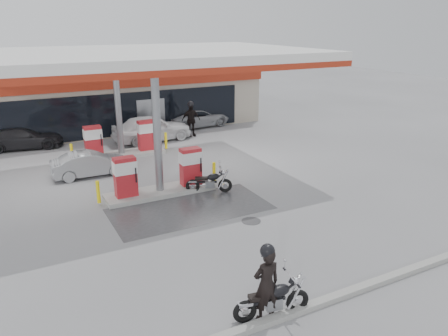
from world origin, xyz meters
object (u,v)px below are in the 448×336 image
object	(u,v)px
biker_main	(266,284)
sedan_white	(152,128)
attendant	(155,126)
biker_walking	(191,120)
parked_car_right	(198,118)
pump_island_far	(121,143)
hatchback_silver	(91,164)
pump_island_near	(159,178)
parked_motorcycle	(210,182)
parked_car_left	(22,138)
main_motorcycle	(273,300)

from	to	relation	value
biker_main	sedan_white	world-z (taller)	biker_main
attendant	biker_walking	xyz separation A→B (m)	(2.09, -0.60, 0.25)
sedan_white	parked_car_right	xyz separation A→B (m)	(3.98, 2.20, -0.18)
pump_island_far	hatchback_silver	world-z (taller)	pump_island_far
sedan_white	biker_walking	distance (m)	2.53
parked_car_right	biker_main	bearing A→B (deg)	153.32
biker_walking	biker_main	bearing A→B (deg)	-107.13
pump_island_near	sedan_white	world-z (taller)	pump_island_near
sedan_white	pump_island_far	bearing A→B (deg)	127.42
attendant	biker_walking	world-z (taller)	biker_walking
sedan_white	hatchback_silver	distance (m)	6.44
pump_island_far	parked_motorcycle	xyz separation A→B (m)	(1.89, -6.81, -0.27)
sedan_white	hatchback_silver	size ratio (longest dim) A/B	1.33
parked_car_left	biker_walking	xyz separation A→B (m)	(9.47, -1.80, 0.41)
pump_island_far	pump_island_near	bearing A→B (deg)	-90.00
pump_island_far	main_motorcycle	world-z (taller)	pump_island_far
main_motorcycle	parked_car_right	world-z (taller)	parked_car_right
main_motorcycle	parked_motorcycle	distance (m)	8.28
sedan_white	parked_car_right	world-z (taller)	sedan_white
parked_motorcycle	attendant	size ratio (longest dim) A/B	1.18
main_motorcycle	pump_island_far	bearing A→B (deg)	98.51
pump_island_far	parked_car_left	world-z (taller)	pump_island_far
attendant	hatchback_silver	distance (m)	7.17
biker_walking	parked_car_left	bearing A→B (deg)	169.89
biker_main	hatchback_silver	xyz separation A→B (m)	(-1.58, 12.38, -0.36)
main_motorcycle	parked_motorcycle	world-z (taller)	main_motorcycle
main_motorcycle	hatchback_silver	distance (m)	12.53
parked_motorcycle	hatchback_silver	xyz separation A→B (m)	(-3.95, 4.41, 0.13)
parked_motorcycle	sedan_white	bearing A→B (deg)	110.41
pump_island_near	parked_car_left	xyz separation A→B (m)	(-4.50, 10.00, -0.09)
main_motorcycle	biker_main	world-z (taller)	biker_main
pump_island_near	parked_motorcycle	xyz separation A→B (m)	(1.89, -0.81, -0.27)
sedan_white	parked_car_left	size ratio (longest dim) A/B	1.09
main_motorcycle	parked_motorcycle	size ratio (longest dim) A/B	1.08
parked_car_right	pump_island_far	bearing A→B (deg)	117.52
pump_island_near	pump_island_far	distance (m)	6.00
pump_island_far	parked_car_right	xyz separation A→B (m)	(6.43, 4.40, -0.10)
parked_motorcycle	parked_car_left	distance (m)	12.56
pump_island_near	biker_main	world-z (taller)	biker_main
parked_motorcycle	parked_car_left	xyz separation A→B (m)	(-6.39, 10.81, 0.17)
biker_main	sedan_white	size ratio (longest dim) A/B	0.40
pump_island_near	main_motorcycle	world-z (taller)	pump_island_near
parked_motorcycle	parked_car_right	distance (m)	12.10
pump_island_near	biker_main	size ratio (longest dim) A/B	2.74
main_motorcycle	attendant	xyz separation A→B (m)	(3.16, 17.60, 0.32)
pump_island_near	sedan_white	xyz separation A→B (m)	(2.45, 8.20, 0.08)
pump_island_far	parked_car_right	distance (m)	7.79
attendant	hatchback_silver	world-z (taller)	attendant
pump_island_near	main_motorcycle	distance (m)	8.81
biker_walking	main_motorcycle	bearing A→B (deg)	-106.52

